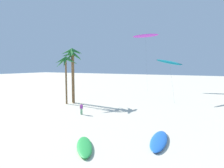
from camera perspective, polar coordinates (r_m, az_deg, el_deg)
palm_tree_0 at (r=36.68m, az=-13.49°, el=5.83°), size 4.86×4.98×8.85m
palm_tree_1 at (r=36.91m, az=-11.53°, el=6.49°), size 4.16×4.29×9.77m
palm_tree_2 at (r=37.83m, az=-11.67°, el=7.33°), size 3.90×3.85×10.47m
flying_kite_1 at (r=41.35m, az=16.75°, el=6.17°), size 5.28×6.45×8.75m
flying_kite_4 at (r=61.07m, az=9.93°, el=13.92°), size 7.83×7.00×16.94m
grounded_kite_0 at (r=17.74m, az=-8.18°, el=-17.80°), size 3.80×4.36×0.37m
grounded_kite_2 at (r=19.34m, az=13.74°, el=-15.93°), size 2.14×5.64×0.34m
person_near_right at (r=28.84m, az=-9.06°, el=-7.10°), size 0.35×0.42×1.70m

